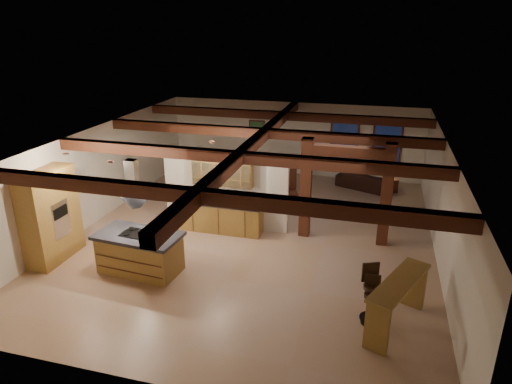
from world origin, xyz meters
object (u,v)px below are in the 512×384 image
dining_table (266,190)px  sofa (366,181)px  kitchen_island (140,252)px  bar_counter (398,296)px

dining_table → sofa: dining_table is taller
kitchen_island → dining_table: bearing=71.8°
dining_table → sofa: 3.85m
kitchen_island → sofa: (5.14, 7.56, -0.21)m
kitchen_island → bar_counter: size_ratio=1.03×
kitchen_island → dining_table: kitchen_island is taller
sofa → bar_counter: bar_counter is taller
kitchen_island → sofa: 9.15m
sofa → kitchen_island: bearing=77.4°
sofa → bar_counter: (0.96, -8.22, 0.43)m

